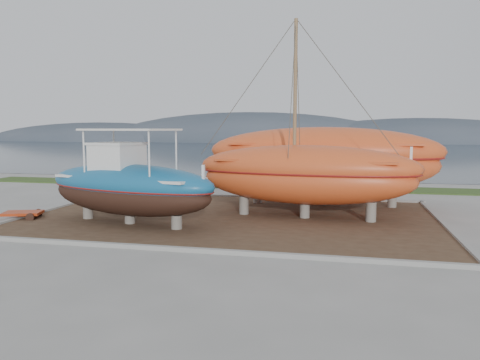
% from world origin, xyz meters
% --- Properties ---
extents(ground, '(140.00, 140.00, 0.00)m').
position_xyz_m(ground, '(0.00, 0.00, 0.00)').
color(ground, gray).
rests_on(ground, ground).
extents(dirt_patch, '(18.00, 12.00, 0.06)m').
position_xyz_m(dirt_patch, '(0.00, 4.00, 0.03)').
color(dirt_patch, '#422D1E').
rests_on(dirt_patch, ground).
extents(curb_frame, '(18.60, 12.60, 0.15)m').
position_xyz_m(curb_frame, '(0.00, 4.00, 0.07)').
color(curb_frame, gray).
rests_on(curb_frame, ground).
extents(grass_strip, '(44.00, 3.00, 0.08)m').
position_xyz_m(grass_strip, '(0.00, 15.50, 0.04)').
color(grass_strip, '#284219').
rests_on(grass_strip, ground).
extents(sea, '(260.00, 100.00, 0.04)m').
position_xyz_m(sea, '(0.00, 70.00, 0.00)').
color(sea, '#192733').
rests_on(sea, ground).
extents(mountain_ridge, '(200.00, 36.00, 20.00)m').
position_xyz_m(mountain_ridge, '(0.00, 125.00, 0.00)').
color(mountain_ridge, '#333D49').
rests_on(mountain_ridge, ground).
extents(blue_caique, '(8.68, 4.58, 3.99)m').
position_xyz_m(blue_caique, '(-3.83, 1.55, 2.06)').
color(blue_caique, '#165D8C').
rests_on(blue_caique, dirt_patch).
extents(white_dinghy, '(4.02, 2.49, 1.13)m').
position_xyz_m(white_dinghy, '(-7.14, 6.29, 0.63)').
color(white_dinghy, white).
rests_on(white_dinghy, dirt_patch).
extents(orange_sailboat, '(10.21, 3.90, 8.75)m').
position_xyz_m(orange_sailboat, '(3.29, 4.45, 4.43)').
color(orange_sailboat, '#CE4C1F').
rests_on(orange_sailboat, dirt_patch).
extents(orange_bare_hull, '(12.15, 3.86, 3.96)m').
position_xyz_m(orange_bare_hull, '(3.91, 8.20, 2.04)').
color(orange_bare_hull, '#CE4C1F').
rests_on(orange_bare_hull, dirt_patch).
extents(red_trailer, '(2.66, 1.88, 0.34)m').
position_xyz_m(red_trailer, '(-9.07, 1.59, 0.17)').
color(red_trailer, '#B03513').
rests_on(red_trailer, ground).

